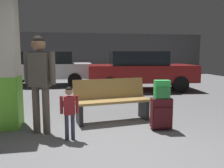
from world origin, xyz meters
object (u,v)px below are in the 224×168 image
Objects in this scene: structural_pillar at (2,56)px; child at (69,108)px; suitcase at (161,113)px; parked_car_near at (140,70)px; bench at (112,100)px; adult at (40,74)px; backpack_bright at (162,90)px; parked_car_far at (46,68)px.

structural_pillar reaches higher than child.
suitcase is 0.67× the size of child.
child is (1.22, -0.93, -0.83)m from structural_pillar.
parked_car_near is at bearing 45.17° from structural_pillar.
bench is 2.74× the size of suitcase.
parked_car_near is (1.08, 4.74, 0.48)m from suitcase.
structural_pillar is 1.61× the size of adult.
suitcase is at bearing -13.73° from structural_pillar.
adult reaches higher than backpack_bright.
backpack_bright is 0.38× the size of child.
backpack_bright is at bearing -5.77° from adult.
backpack_bright is 7.30m from parked_car_far.
bench is 1.84× the size of child.
child is at bearing -119.33° from parked_car_near.
bench is 1.35m from child.
parked_car_near is (1.88, 3.96, 0.36)m from bench.
structural_pillar is at bearing 166.27° from backpack_bright.
structural_pillar reaches higher than suitcase.
structural_pillar reaches higher than backpack_bright.
parked_car_far is at bearing 111.57° from backpack_bright.
suitcase is at bearing -102.86° from parked_car_near.
suitcase is 2.33m from adult.
parked_car_far is (-0.99, 7.00, 0.25)m from child.
adult is 0.42× the size of parked_car_far.
child is 0.84m from adult.
bench is 0.40× the size of parked_car_far.
structural_pillar reaches higher than bench.
structural_pillar is at bearing 166.27° from suitcase.
adult is 5.59m from parked_car_near.
child is (-1.70, -0.21, 0.23)m from suitcase.
backpack_bright is 4.86m from parked_car_near.
adult reaches higher than child.
parked_car_near is at bearing 77.14° from suitcase.
bench is at bearing 135.51° from backpack_bright.
suitcase is 0.15× the size of parked_car_far.
child is at bearing -132.11° from bench.
structural_pillar is 1.68× the size of bench.
backpack_bright is at bearing -13.73° from structural_pillar.
suitcase is 0.14× the size of parked_car_near.
suitcase is (2.92, -0.71, -1.06)m from structural_pillar.
parked_car_near reaches higher than suitcase.
backpack_bright is at bearing -102.86° from parked_car_near.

